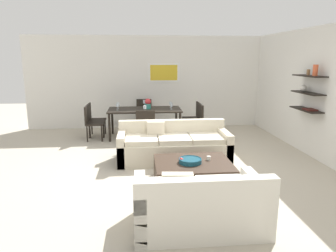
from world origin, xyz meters
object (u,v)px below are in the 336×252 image
dining_table (145,111)px  wine_glass_right_near (171,105)px  dining_chair_foot (145,125)px  wine_glass_left_far (118,104)px  wine_glass_right_far (171,103)px  wine_glass_left_near (117,106)px  centerpiece_vase (148,104)px  dining_chair_left_far (94,117)px  dining_chair_right_far (194,116)px  dining_chair_head (144,112)px  sofa_beige (173,146)px  wine_glass_head (144,102)px  dining_chair_right_near (197,119)px  wine_glass_foot (145,107)px  coffee_table (193,173)px  loveseat_white (199,206)px  apple_on_coffee_table (181,160)px  candle_jar (209,158)px  dining_chair_left_near (91,121)px  decorative_bowl (190,160)px

dining_table → wine_glass_right_near: 0.73m
dining_chair_foot → wine_glass_left_far: (-0.70, 1.00, 0.36)m
wine_glass_right_far → wine_glass_right_near: bearing=-90.0°
wine_glass_left_near → centerpiece_vase: centerpiece_vase is taller
dining_chair_left_far → centerpiece_vase: size_ratio=3.28×
dining_chair_right_far → dining_chair_foot: bearing=-140.9°
dining_chair_foot → centerpiece_vase: (0.09, 0.93, 0.38)m
dining_chair_head → wine_glass_right_near: 1.27m
sofa_beige → wine_glass_head: (-0.54, 2.41, 0.58)m
sofa_beige → dining_chair_right_near: bearing=65.4°
wine_glass_foot → wine_glass_left_far: 0.88m
wine_glass_left_far → coffee_table: bearing=-66.9°
loveseat_white → apple_on_coffee_table: bearing=91.9°
candle_jar → dining_chair_left_near: (-2.37, 2.95, 0.09)m
dining_chair_left_far → apple_on_coffee_table: bearing=-61.5°
dining_chair_head → dining_table: bearing=-90.0°
candle_jar → dining_chair_left_far: size_ratio=0.08×
candle_jar → centerpiece_vase: 3.37m
dining_table → dining_chair_right_far: 1.38m
dining_chair_left_far → wine_glass_right_far: (2.05, -0.10, 0.37)m
candle_jar → coffee_table: bearing=-164.6°
apple_on_coffee_table → centerpiece_vase: 3.36m
wine_glass_left_far → wine_glass_head: bearing=23.3°
apple_on_coffee_table → loveseat_white: bearing=-88.1°
dining_table → dining_chair_right_far: bearing=9.0°
decorative_bowl → wine_glass_foot: (-0.68, 2.86, 0.44)m
dining_chair_head → wine_glass_foot: bearing=-90.0°
coffee_table → dining_chair_right_far: 3.52m
loveseat_white → centerpiece_vase: centerpiece_vase is taller
wine_glass_left_near → wine_glass_head: wine_glass_head is taller
loveseat_white → dining_chair_left_far: size_ratio=1.81×
wine_glass_left_near → loveseat_white: bearing=-74.1°
dining_chair_left_near → wine_glass_left_near: 0.76m
dining_chair_foot → wine_glass_left_near: size_ratio=5.46×
wine_glass_left_far → sofa_beige: bearing=-59.5°
wine_glass_right_far → wine_glass_left_far: 1.40m
dining_chair_right_near → wine_glass_left_far: size_ratio=5.26×
centerpiece_vase → wine_glass_foot: bearing=-101.1°
wine_glass_left_near → wine_glass_head: size_ratio=0.89×
dining_chair_head → dining_chair_left_near: 1.75m
wine_glass_foot → dining_table: bearing=90.0°
loveseat_white → coffee_table: bearing=83.4°
dining_chair_head → wine_glass_right_far: size_ratio=5.33×
loveseat_white → dining_chair_head: (-0.58, 5.48, 0.21)m
sofa_beige → loveseat_white: 2.61m
dining_chair_left_far → wine_glass_foot: (1.36, -0.63, 0.36)m
wine_glass_head → dining_chair_right_far: bearing=-8.5°
loveseat_white → wine_glass_head: 5.08m
wine_glass_left_far → dining_chair_foot: bearing=-55.2°
apple_on_coffee_table → candle_jar: bearing=11.1°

